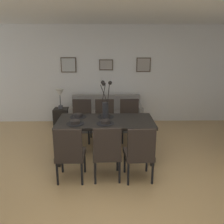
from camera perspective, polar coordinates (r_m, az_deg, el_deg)
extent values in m
plane|color=tan|center=(3.81, 0.46, -17.47)|extent=(9.00, 9.00, 0.00)
cube|color=silver|center=(6.47, -0.22, 8.95)|extent=(9.00, 0.10, 2.60)
cube|color=white|center=(3.61, 0.40, 24.58)|extent=(9.00, 7.20, 0.08)
cube|color=black|center=(4.41, -1.58, -2.29)|extent=(1.80, 0.90, 0.05)
cube|color=black|center=(4.97, 8.27, -4.84)|extent=(0.07, 0.07, 0.69)
cube|color=black|center=(4.99, -11.23, -4.91)|extent=(0.07, 0.07, 0.69)
cube|color=black|center=(4.26, 9.91, -8.59)|extent=(0.07, 0.07, 0.69)
cube|color=black|center=(4.28, -13.04, -8.65)|extent=(0.07, 0.07, 0.69)
cube|color=black|center=(3.85, -9.94, -10.19)|extent=(0.45, 0.45, 0.08)
cube|color=black|center=(3.57, -10.64, -7.79)|extent=(0.42, 0.07, 0.48)
cylinder|color=black|center=(4.09, -6.66, -11.97)|extent=(0.04, 0.04, 0.38)
cylinder|color=black|center=(4.15, -11.99, -11.80)|extent=(0.04, 0.04, 0.38)
cylinder|color=black|center=(3.76, -7.30, -14.69)|extent=(0.04, 0.04, 0.38)
cylinder|color=black|center=(3.83, -13.14, -14.44)|extent=(0.04, 0.04, 0.38)
cube|color=black|center=(5.27, -7.50, -2.71)|extent=(0.46, 0.46, 0.08)
cube|color=black|center=(5.37, -7.27, 0.57)|extent=(0.42, 0.08, 0.48)
cylinder|color=black|center=(5.21, -9.82, -5.74)|extent=(0.04, 0.04, 0.38)
cylinder|color=black|center=(5.15, -5.65, -5.85)|extent=(0.04, 0.04, 0.38)
cylinder|color=black|center=(5.56, -9.03, -4.29)|extent=(0.04, 0.04, 0.38)
cylinder|color=black|center=(5.50, -5.13, -4.37)|extent=(0.04, 0.04, 0.38)
cube|color=black|center=(3.82, -1.28, -10.08)|extent=(0.46, 0.46, 0.08)
cube|color=black|center=(3.54, -1.17, -7.66)|extent=(0.42, 0.08, 0.48)
cylinder|color=black|center=(4.11, 1.32, -11.72)|extent=(0.04, 0.04, 0.38)
cylinder|color=black|center=(4.10, -4.09, -11.85)|extent=(0.04, 0.04, 0.38)
cylinder|color=black|center=(3.78, 1.84, -14.40)|extent=(0.04, 0.04, 0.38)
cylinder|color=black|center=(3.77, -4.11, -14.56)|extent=(0.04, 0.04, 0.38)
cube|color=black|center=(5.22, -1.79, -2.76)|extent=(0.44, 0.44, 0.08)
cube|color=black|center=(5.33, -1.80, 0.55)|extent=(0.42, 0.06, 0.48)
cylinder|color=black|center=(5.13, -3.91, -5.89)|extent=(0.04, 0.04, 0.38)
cylinder|color=black|center=(5.13, 0.36, -5.86)|extent=(0.04, 0.04, 0.38)
cylinder|color=black|center=(5.48, -3.75, -4.40)|extent=(0.04, 0.04, 0.38)
cylinder|color=black|center=(5.48, 0.23, -4.37)|extent=(0.04, 0.04, 0.38)
cube|color=black|center=(3.82, 6.43, -10.20)|extent=(0.47, 0.47, 0.08)
cube|color=black|center=(3.55, 7.18, -7.78)|extent=(0.42, 0.09, 0.48)
cylinder|color=black|center=(4.13, 8.43, -11.74)|extent=(0.04, 0.04, 0.38)
cylinder|color=black|center=(4.06, 3.10, -12.08)|extent=(0.04, 0.04, 0.38)
cylinder|color=black|center=(3.81, 9.79, -14.37)|extent=(0.04, 0.04, 0.38)
cylinder|color=black|center=(3.74, 3.96, -14.81)|extent=(0.04, 0.04, 0.38)
cube|color=black|center=(5.27, 4.43, -2.61)|extent=(0.46, 0.46, 0.08)
cube|color=black|center=(5.38, 4.21, 0.66)|extent=(0.42, 0.08, 0.48)
cylinder|color=black|center=(5.15, 2.57, -5.76)|extent=(0.04, 0.04, 0.38)
cylinder|color=black|center=(5.21, 6.75, -5.63)|extent=(0.04, 0.04, 0.38)
cylinder|color=black|center=(5.50, 2.14, -4.29)|extent=(0.04, 0.04, 0.38)
cylinder|color=black|center=(5.55, 6.05, -4.18)|extent=(0.04, 0.04, 0.38)
cylinder|color=#232326|center=(4.36, -1.60, 0.14)|extent=(0.11, 0.11, 0.34)
cylinder|color=black|center=(4.29, -0.86, 4.45)|extent=(0.05, 0.12, 0.37)
sphere|color=black|center=(4.27, -0.49, 7.11)|extent=(0.07, 0.07, 0.07)
cylinder|color=black|center=(4.33, -2.03, 4.53)|extent=(0.08, 0.05, 0.38)
sphere|color=black|center=(4.32, -2.25, 7.20)|extent=(0.07, 0.07, 0.07)
cylinder|color=black|center=(4.22, -1.89, 4.24)|extent=(0.15, 0.06, 0.36)
sphere|color=black|center=(4.16, -2.05, 6.86)|extent=(0.07, 0.07, 0.07)
cylinder|color=black|center=(4.25, -8.91, -2.81)|extent=(0.32, 0.32, 0.01)
cylinder|color=#2D2826|center=(4.24, -8.93, -2.38)|extent=(0.17, 0.17, 0.06)
cylinder|color=black|center=(4.24, -8.94, -2.19)|extent=(0.13, 0.13, 0.04)
cylinder|color=black|center=(4.64, -8.24, -1.18)|extent=(0.32, 0.32, 0.01)
cylinder|color=#2D2826|center=(4.63, -8.26, -0.79)|extent=(0.17, 0.17, 0.06)
cylinder|color=black|center=(4.62, -8.27, -0.61)|extent=(0.13, 0.13, 0.04)
cylinder|color=black|center=(4.21, -1.61, -2.80)|extent=(0.32, 0.32, 0.01)
cylinder|color=#2D2826|center=(4.20, -1.61, -2.37)|extent=(0.17, 0.17, 0.06)
cylinder|color=black|center=(4.20, -1.61, -2.18)|extent=(0.13, 0.13, 0.04)
cylinder|color=black|center=(4.60, -1.55, -1.16)|extent=(0.32, 0.32, 0.01)
cylinder|color=#2D2826|center=(4.59, -1.56, -0.77)|extent=(0.17, 0.17, 0.06)
cylinder|color=black|center=(4.58, -1.56, -0.59)|extent=(0.13, 0.13, 0.04)
cube|color=gray|center=(6.13, -1.40, -1.94)|extent=(1.81, 0.84, 0.42)
cube|color=gray|center=(6.34, -1.40, 2.45)|extent=(1.81, 0.16, 0.38)
cube|color=gray|center=(6.09, 6.66, 0.89)|extent=(0.10, 0.84, 0.20)
cube|color=gray|center=(6.10, -9.48, 0.81)|extent=(0.10, 0.84, 0.20)
cube|color=black|center=(6.24, -12.19, -1.49)|extent=(0.36, 0.36, 0.52)
cylinder|color=#4C4C51|center=(6.16, -12.36, 1.17)|extent=(0.12, 0.12, 0.08)
cylinder|color=#4C4C51|center=(6.12, -12.46, 2.80)|extent=(0.02, 0.02, 0.30)
cone|color=silver|center=(6.07, -12.57, 4.64)|extent=(0.22, 0.22, 0.18)
cube|color=#473828|center=(6.46, -10.51, 11.18)|extent=(0.41, 0.02, 0.40)
cube|color=#B2B2AD|center=(6.45, -10.53, 11.17)|extent=(0.36, 0.01, 0.35)
cube|color=#473828|center=(6.38, -1.44, 11.37)|extent=(0.37, 0.02, 0.28)
cube|color=#9E9389|center=(6.36, -1.44, 11.36)|extent=(0.32, 0.01, 0.23)
cube|color=#473828|center=(6.45, 7.66, 11.29)|extent=(0.38, 0.02, 0.38)
cube|color=#9E9389|center=(6.43, 7.67, 11.28)|extent=(0.33, 0.01, 0.33)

